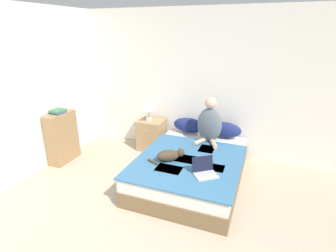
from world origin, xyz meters
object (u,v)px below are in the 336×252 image
object	(u,v)px
pillow_near	(189,125)
nightstand	(151,135)
bed	(192,168)
pillow_far	(225,130)
laptop_open	(205,171)
person_sitting	(209,123)
cat_tabby	(170,155)
table_lamp	(149,104)
bookshelf	(62,137)
book_stack_top	(58,111)

from	to	relation	value
pillow_near	nightstand	world-z (taller)	pillow_near
bed	pillow_far	bearing A→B (deg)	69.72
bed	nightstand	distance (m)	1.32
bed	laptop_open	bearing A→B (deg)	-57.59
person_sitting	cat_tabby	bearing A→B (deg)	-112.19
pillow_far	cat_tabby	size ratio (longest dim) A/B	1.19
pillow_near	person_sitting	size ratio (longest dim) A/B	0.76
table_lamp	bookshelf	distance (m)	1.61
laptop_open	bookshelf	bearing A→B (deg)	136.13
pillow_far	bookshelf	world-z (taller)	bookshelf
cat_tabby	table_lamp	world-z (taller)	table_lamp
laptop_open	table_lamp	bearing A→B (deg)	100.21
table_lamp	laptop_open	bearing A→B (deg)	-42.52
laptop_open	bed	bearing A→B (deg)	85.14
laptop_open	book_stack_top	size ratio (longest dim) A/B	1.65
person_sitting	book_stack_top	xyz separation A→B (m)	(-2.39, -0.77, 0.16)
pillow_far	bookshelf	size ratio (longest dim) A/B	0.65
pillow_near	cat_tabby	xyz separation A→B (m)	(0.07, -1.17, -0.05)
pillow_far	table_lamp	distance (m)	1.44
pillow_far	nightstand	bearing A→B (deg)	-177.30
pillow_far	table_lamp	world-z (taller)	table_lamp
bookshelf	book_stack_top	bearing A→B (deg)	125.46
pillow_near	cat_tabby	bearing A→B (deg)	-86.37
pillow_near	bookshelf	bearing A→B (deg)	-151.51
table_lamp	pillow_near	bearing A→B (deg)	6.86
nightstand	book_stack_top	world-z (taller)	book_stack_top
cat_tabby	bed	bearing A→B (deg)	15.16
nightstand	person_sitting	bearing A→B (deg)	-10.92
laptop_open	cat_tabby	bearing A→B (deg)	124.22
table_lamp	bookshelf	size ratio (longest dim) A/B	0.52
table_lamp	cat_tabby	bearing A→B (deg)	-52.64
pillow_far	pillow_near	bearing A→B (deg)	180.00
nightstand	book_stack_top	distance (m)	1.70
pillow_near	cat_tabby	distance (m)	1.17
bookshelf	nightstand	bearing A→B (deg)	38.92
bed	pillow_far	xyz separation A→B (m)	(0.32, 0.87, 0.35)
nightstand	bookshelf	size ratio (longest dim) A/B	0.67
bed	bookshelf	size ratio (longest dim) A/B	2.31
cat_tabby	nightstand	distance (m)	1.38
table_lamp	bookshelf	bearing A→B (deg)	-141.09
pillow_near	bookshelf	distance (m)	2.22
laptop_open	nightstand	size ratio (longest dim) A/B	0.65
person_sitting	book_stack_top	distance (m)	2.51
bed	pillow_far	distance (m)	0.99
bookshelf	pillow_far	bearing A→B (deg)	22.20
pillow_near	person_sitting	world-z (taller)	person_sitting
bed	pillow_near	xyz separation A→B (m)	(-0.32, 0.87, 0.35)
laptop_open	bookshelf	world-z (taller)	bookshelf
pillow_near	pillow_far	xyz separation A→B (m)	(0.64, 0.00, 0.00)
pillow_far	bookshelf	xyz separation A→B (m)	(-2.59, -1.06, -0.12)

